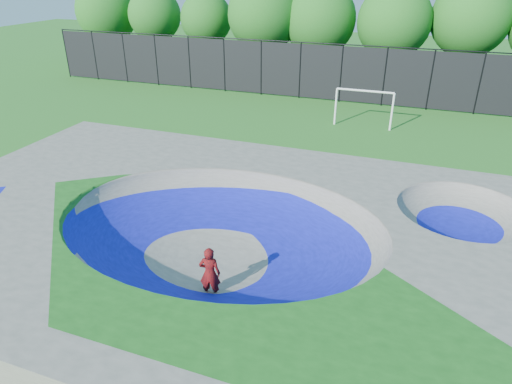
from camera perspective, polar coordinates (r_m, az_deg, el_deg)
ground at (r=15.68m, az=-4.41°, el=-8.12°), size 120.00×120.00×0.00m
skate_deck at (r=15.27m, az=-4.50°, el=-5.80°), size 22.00×14.00×1.50m
skater at (r=13.51m, az=-5.79°, el=-10.09°), size 0.70×0.53×1.73m
skateboard at (r=14.03m, az=-5.63°, el=-12.84°), size 0.81×0.41×0.05m
soccer_goal at (r=28.48m, az=13.37°, el=10.95°), size 3.47×0.12×2.29m
fence at (r=33.83m, az=10.60°, el=14.48°), size 48.09×0.09×4.04m
treeline at (r=39.20m, az=9.13°, el=20.55°), size 52.23×7.37×8.30m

